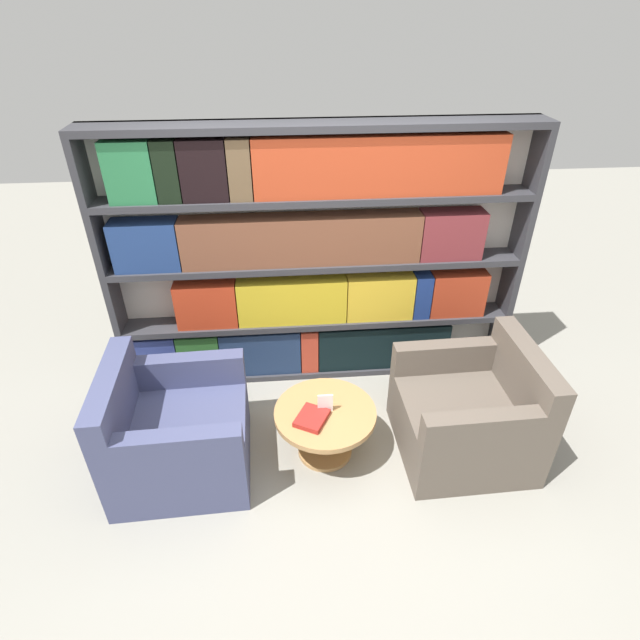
% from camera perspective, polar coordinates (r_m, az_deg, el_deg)
% --- Properties ---
extents(ground_plane, '(14.00, 14.00, 0.00)m').
position_cam_1_polar(ground_plane, '(3.57, 1.54, -18.44)').
color(ground_plane, gray).
extents(bookshelf, '(3.24, 0.30, 2.09)m').
position_cam_1_polar(bookshelf, '(3.94, -0.83, 6.52)').
color(bookshelf, silver).
rests_on(bookshelf, ground_plane).
extents(armchair_left, '(0.91, 0.89, 0.84)m').
position_cam_1_polar(armchair_left, '(3.60, -16.15, -12.48)').
color(armchair_left, '#42476B').
rests_on(armchair_left, ground_plane).
extents(armchair_right, '(0.91, 0.88, 0.84)m').
position_cam_1_polar(armchair_right, '(3.75, 16.67, -10.47)').
color(armchair_right, brown).
rests_on(armchair_right, ground_plane).
extents(coffee_table, '(0.71, 0.71, 0.40)m').
position_cam_1_polar(coffee_table, '(3.56, 0.59, -11.68)').
color(coffee_table, '#AD7F4C').
rests_on(coffee_table, ground_plane).
extents(table_sign, '(0.10, 0.06, 0.14)m').
position_cam_1_polar(table_sign, '(3.44, 0.61, -9.63)').
color(table_sign, black).
rests_on(table_sign, coffee_table).
extents(stray_book, '(0.27, 0.28, 0.04)m').
position_cam_1_polar(stray_book, '(3.41, -0.94, -11.14)').
color(stray_book, maroon).
rests_on(stray_book, coffee_table).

